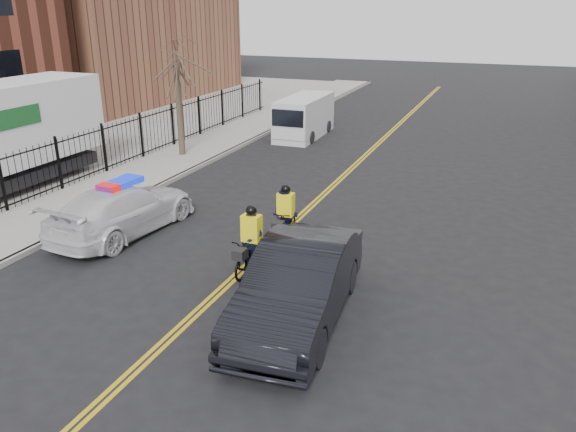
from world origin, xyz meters
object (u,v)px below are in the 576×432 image
(cargo_van, at_px, (303,118))
(cyclist_far, at_px, (286,220))
(cyclist_near, at_px, (252,249))
(dark_sedan, at_px, (298,284))
(police_cruiser, at_px, (123,209))

(cargo_van, height_order, cyclist_far, cargo_van)
(cyclist_near, bearing_deg, cyclist_far, 89.58)
(cargo_van, relative_size, cyclist_near, 2.64)
(cyclist_far, bearing_deg, cyclist_near, -94.22)
(dark_sedan, height_order, cyclist_far, same)
(cyclist_near, height_order, cyclist_far, cyclist_near)
(dark_sedan, xyz_separation_m, cargo_van, (-6.23, 17.08, 0.13))
(cyclist_near, xyz_separation_m, cyclist_far, (0.08, 2.10, 0.06))
(dark_sedan, bearing_deg, police_cruiser, 152.57)
(cargo_van, bearing_deg, cyclist_far, -72.71)
(police_cruiser, distance_m, cyclist_near, 4.82)
(dark_sedan, xyz_separation_m, cyclist_far, (-1.88, 3.91, -0.18))
(police_cruiser, relative_size, cargo_van, 1.07)
(police_cruiser, distance_m, cyclist_far, 4.93)
(police_cruiser, height_order, cyclist_far, cyclist_far)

